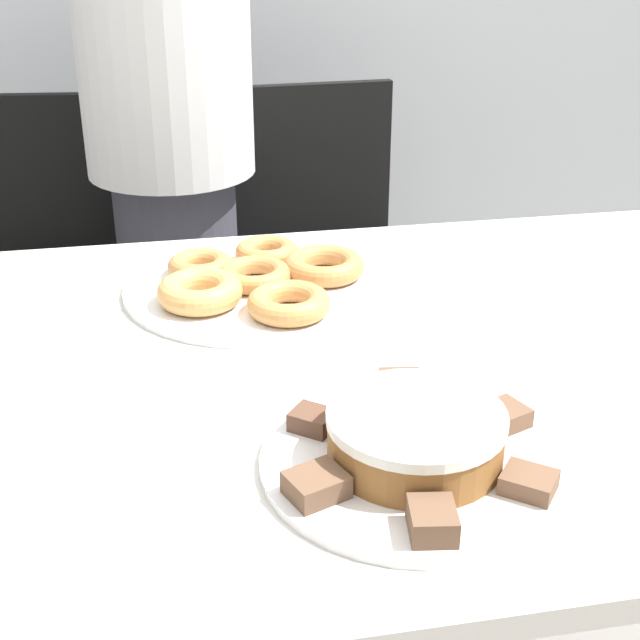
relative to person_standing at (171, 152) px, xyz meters
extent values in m
cube|color=silver|center=(0.16, -0.89, -0.06)|extent=(1.42, 0.96, 0.03)
cylinder|color=silver|center=(0.81, -0.47, -0.45)|extent=(0.06, 0.06, 0.74)
cylinder|color=#383842|center=(0.00, 0.00, -0.43)|extent=(0.27, 0.27, 0.78)
cylinder|color=silver|center=(0.00, 0.00, 0.26)|extent=(0.36, 0.36, 0.61)
cylinder|color=black|center=(-0.35, 0.00, -0.81)|extent=(0.44, 0.44, 0.01)
cylinder|color=#262626|center=(-0.35, 0.00, -0.59)|extent=(0.06, 0.06, 0.44)
cube|color=black|center=(-0.35, 0.00, -0.35)|extent=(0.49, 0.49, 0.04)
cube|color=black|center=(-0.33, 0.20, -0.12)|extent=(0.40, 0.08, 0.42)
cylinder|color=black|center=(0.35, 0.00, -0.81)|extent=(0.44, 0.44, 0.01)
cylinder|color=#262626|center=(0.35, 0.00, -0.59)|extent=(0.06, 0.06, 0.44)
cube|color=black|center=(0.35, 0.00, -0.35)|extent=(0.46, 0.46, 0.04)
cube|color=black|center=(0.34, 0.21, -0.12)|extent=(0.40, 0.05, 0.42)
cylinder|color=white|center=(0.21, -1.15, -0.04)|extent=(0.33, 0.33, 0.01)
cylinder|color=white|center=(0.10, -0.66, -0.04)|extent=(0.40, 0.40, 0.01)
cylinder|color=brown|center=(0.21, -1.15, -0.02)|extent=(0.18, 0.18, 0.04)
cylinder|color=white|center=(0.21, -1.15, 0.01)|extent=(0.19, 0.19, 0.01)
cube|color=brown|center=(0.19, -1.27, -0.03)|extent=(0.05, 0.06, 0.03)
cube|color=brown|center=(0.30, -1.22, -0.03)|extent=(0.07, 0.07, 0.02)
cube|color=brown|center=(0.32, -1.10, -0.03)|extent=(0.07, 0.06, 0.02)
cube|color=brown|center=(0.23, -1.03, -0.03)|extent=(0.06, 0.06, 0.03)
cube|color=brown|center=(0.11, -1.07, -0.03)|extent=(0.06, 0.06, 0.02)
cube|color=brown|center=(0.09, -1.19, -0.03)|extent=(0.07, 0.06, 0.02)
torus|color=#C68447|center=(0.10, -0.66, -0.02)|extent=(0.11, 0.11, 0.03)
torus|color=#C68447|center=(0.21, -0.64, -0.02)|extent=(0.13, 0.13, 0.03)
torus|color=#C68447|center=(0.13, -0.57, -0.02)|extent=(0.10, 0.10, 0.03)
torus|color=#C68447|center=(0.02, -0.61, -0.02)|extent=(0.10, 0.10, 0.03)
torus|color=tan|center=(0.01, -0.71, -0.02)|extent=(0.12, 0.12, 0.04)
torus|color=#D18E4C|center=(0.13, -0.77, -0.02)|extent=(0.12, 0.12, 0.03)
camera|label=1|loc=(-0.04, -1.90, 0.50)|focal=50.00mm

